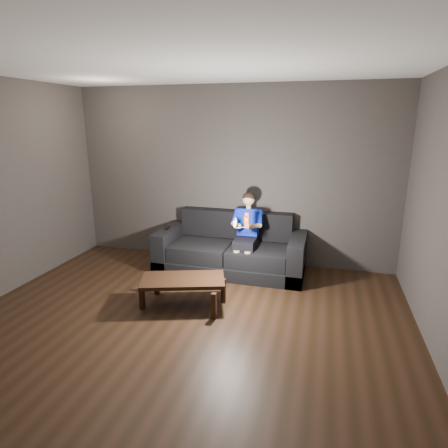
% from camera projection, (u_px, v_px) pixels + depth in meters
% --- Properties ---
extents(floor, '(5.00, 5.00, 0.00)m').
position_uv_depth(floor, '(169.00, 343.00, 3.78)').
color(floor, black).
rests_on(floor, ground).
extents(back_wall, '(5.00, 0.04, 2.70)m').
position_uv_depth(back_wall, '(231.00, 176.00, 5.75)').
color(back_wall, '#403A37').
rests_on(back_wall, ground).
extents(ceiling, '(5.00, 5.00, 0.02)m').
position_uv_depth(ceiling, '(156.00, 54.00, 3.06)').
color(ceiling, white).
rests_on(ceiling, back_wall).
extents(sofa, '(2.16, 0.93, 0.84)m').
position_uv_depth(sofa, '(231.00, 252.00, 5.59)').
color(sofa, black).
rests_on(sofa, floor).
extents(child, '(0.44, 0.54, 1.09)m').
position_uv_depth(child, '(247.00, 227.00, 5.36)').
color(child, black).
rests_on(child, sofa).
extents(wii_remote_red, '(0.06, 0.08, 0.20)m').
position_uv_depth(wii_remote_red, '(247.00, 220.00, 4.89)').
color(wii_remote_red, '#EC3B0C').
rests_on(wii_remote_red, child).
extents(nunchuk_white, '(0.06, 0.09, 0.14)m').
position_uv_depth(nunchuk_white, '(235.00, 223.00, 4.95)').
color(nunchuk_white, white).
rests_on(nunchuk_white, child).
extents(wii_remote_black, '(0.05, 0.15, 0.03)m').
position_uv_depth(wii_remote_black, '(168.00, 228.00, 5.68)').
color(wii_remote_black, black).
rests_on(wii_remote_black, sofa).
extents(coffee_table, '(1.09, 0.77, 0.36)m').
position_uv_depth(coffee_table, '(183.00, 282.00, 4.47)').
color(coffee_table, black).
rests_on(coffee_table, floor).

